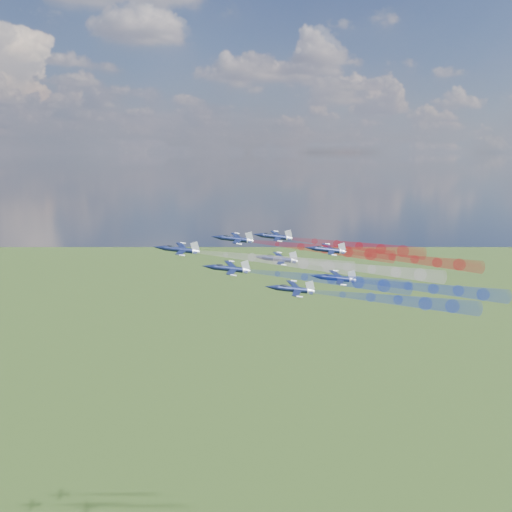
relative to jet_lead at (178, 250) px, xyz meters
name	(u,v)px	position (x,y,z in m)	size (l,w,h in m)	color
jet_lead	(178,250)	(0.00, 0.00, 0.00)	(8.33, 10.41, 2.78)	black
trail_lead	(278,260)	(21.42, -4.98, -2.84)	(3.47, 35.15, 3.47)	white
jet_inner_left	(228,269)	(8.05, -10.75, -2.89)	(8.33, 10.41, 2.78)	black
trail_inner_left	(331,280)	(29.48, -15.73, -5.73)	(3.47, 35.15, 3.47)	#1935DB
jet_inner_right	(234,239)	(15.32, 7.82, 0.62)	(8.33, 10.41, 2.78)	black
trail_inner_right	(324,249)	(36.74, 2.83, -2.22)	(3.47, 35.15, 3.47)	red
jet_outer_left	(292,289)	(18.23, -20.85, -5.94)	(8.33, 10.41, 2.78)	black
trail_outer_left	(398,300)	(39.66, -25.83, -8.78)	(3.47, 35.15, 3.47)	#1935DB
jet_center_third	(278,259)	(21.86, -3.76, -2.76)	(8.33, 10.41, 2.78)	black
trail_center_third	(372,269)	(43.28, -8.75, -5.60)	(3.47, 35.15, 3.47)	white
jet_outer_right	(274,237)	(27.38, 12.41, 0.09)	(8.33, 10.41, 2.78)	black
trail_outer_right	(359,246)	(48.80, 7.42, -2.75)	(3.47, 35.15, 3.47)	red
jet_rear_left	(335,278)	(30.76, -15.00, -5.66)	(8.33, 10.41, 2.78)	black
trail_rear_left	(433,289)	(52.18, -19.99, -8.50)	(3.47, 35.15, 3.47)	#1935DB
jet_rear_right	(327,250)	(36.62, 1.12, -2.15)	(8.33, 10.41, 2.78)	black
trail_rear_right	(415,260)	(58.05, -3.86, -4.99)	(3.47, 35.15, 3.47)	red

